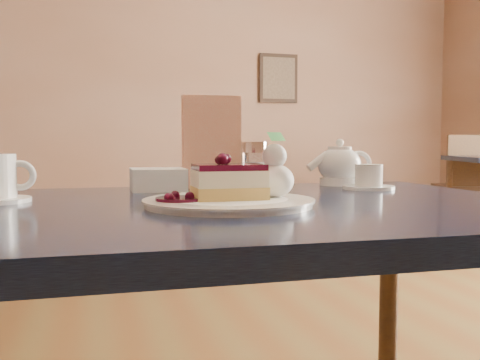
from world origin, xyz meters
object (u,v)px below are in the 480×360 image
object	(u,v)px
main_table	(222,246)
tea_set	(345,169)
dessert_plate	(229,203)
cheesecake_slice	(229,182)

from	to	relation	value
main_table	tea_set	bearing A→B (deg)	37.56
main_table	dessert_plate	xyz separation A→B (m)	(-0.00, -0.05, 0.09)
dessert_plate	tea_set	xyz separation A→B (m)	(0.39, 0.34, 0.04)
cheesecake_slice	tea_set	world-z (taller)	tea_set
dessert_plate	tea_set	distance (m)	0.52
dessert_plate	cheesecake_slice	size ratio (longest dim) A/B	2.33
main_table	cheesecake_slice	size ratio (longest dim) A/B	9.99
main_table	tea_set	xyz separation A→B (m)	(0.39, 0.29, 0.12)
main_table	dessert_plate	bearing A→B (deg)	-90.00
main_table	cheesecake_slice	xyz separation A→B (m)	(-0.00, -0.05, 0.12)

